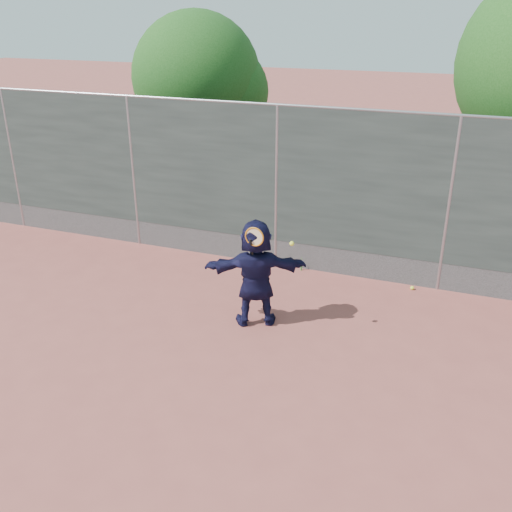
% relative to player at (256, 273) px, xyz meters
% --- Properties ---
extents(ground, '(80.00, 80.00, 0.00)m').
position_rel_player_xyz_m(ground, '(-0.42, -1.31, -0.85)').
color(ground, '#9E4C42').
rests_on(ground, ground).
extents(player, '(1.64, 1.08, 1.69)m').
position_rel_player_xyz_m(player, '(0.00, 0.00, 0.00)').
color(player, black).
rests_on(player, ground).
extents(ball_ground, '(0.07, 0.07, 0.07)m').
position_rel_player_xyz_m(ball_ground, '(2.17, 2.00, -0.81)').
color(ball_ground, '#EFF536').
rests_on(ball_ground, ground).
extents(fence, '(20.00, 0.06, 3.03)m').
position_rel_player_xyz_m(fence, '(-0.42, 2.19, 0.74)').
color(fence, '#38423D').
rests_on(fence, ground).
extents(swing_action, '(0.73, 0.13, 0.51)m').
position_rel_player_xyz_m(swing_action, '(0.10, -0.19, 0.65)').
color(swing_action, orange).
rests_on(swing_action, ground).
extents(tree_left, '(3.15, 3.00, 4.53)m').
position_rel_player_xyz_m(tree_left, '(-3.27, 5.24, 2.09)').
color(tree_left, '#382314').
rests_on(tree_left, ground).
extents(weed_clump, '(0.68, 0.07, 0.30)m').
position_rel_player_xyz_m(weed_clump, '(-0.13, 2.07, -0.71)').
color(weed_clump, '#387226').
rests_on(weed_clump, ground).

